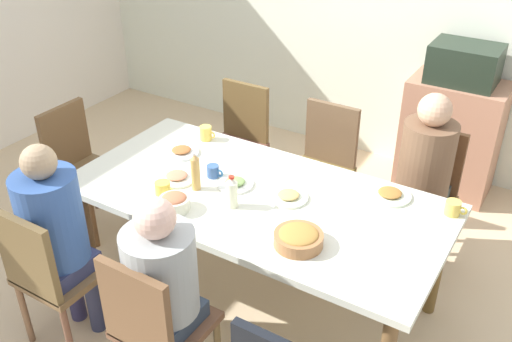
{
  "coord_description": "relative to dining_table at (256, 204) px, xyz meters",
  "views": [
    {
      "loc": [
        1.39,
        -2.27,
        2.45
      ],
      "look_at": [
        0.0,
        0.0,
        0.88
      ],
      "focal_mm": 39.95,
      "sensor_mm": 36.0,
      "label": 1
    }
  ],
  "objects": [
    {
      "name": "ground_plane",
      "position": [
        0.0,
        0.0,
        -0.66
      ],
      "size": [
        7.09,
        7.09,
        0.0
      ],
      "primitive_type": "plane",
      "color": "#CEB38D"
    },
    {
      "name": "wall_back",
      "position": [
        0.0,
        2.15,
        0.64
      ],
      "size": [
        6.15,
        0.12,
        2.6
      ],
      "primitive_type": "cube",
      "color": "silver",
      "rests_on": "ground_plane"
    },
    {
      "name": "dining_table",
      "position": [
        0.0,
        0.0,
        0.0
      ],
      "size": [
        2.11,
        1.03,
        0.73
      ],
      "color": "beige",
      "rests_on": "ground_plane"
    },
    {
      "name": "chair_0",
      "position": [
        -1.44,
        0.0,
        -0.15
      ],
      "size": [
        0.4,
        0.4,
        0.9
      ],
      "color": "brown",
      "rests_on": "ground_plane"
    },
    {
      "name": "chair_2",
      "position": [
        0.7,
        0.9,
        -0.15
      ],
      "size": [
        0.4,
        0.4,
        0.9
      ],
      "color": "brown",
      "rests_on": "ground_plane"
    },
    {
      "name": "person_2",
      "position": [
        0.7,
        0.81,
        0.06
      ],
      "size": [
        0.32,
        0.32,
        1.19
      ],
      "color": "#403743",
      "rests_on": "ground_plane"
    },
    {
      "name": "chair_3",
      "position": [
        0.0,
        0.9,
        -0.15
      ],
      "size": [
        0.4,
        0.4,
        0.9
      ],
      "color": "brown",
      "rests_on": "ground_plane"
    },
    {
      "name": "chair_4",
      "position": [
        -0.7,
        0.9,
        -0.15
      ],
      "size": [
        0.4,
        0.4,
        0.9
      ],
      "color": "brown",
      "rests_on": "ground_plane"
    },
    {
      "name": "chair_5",
      "position": [
        -0.7,
        -0.9,
        -0.15
      ],
      "size": [
        0.4,
        0.4,
        0.9
      ],
      "color": "brown",
      "rests_on": "ground_plane"
    },
    {
      "name": "person_5",
      "position": [
        -0.7,
        -0.81,
        0.07
      ],
      "size": [
        0.32,
        0.32,
        1.21
      ],
      "color": "#2F2C50",
      "rests_on": "ground_plane"
    },
    {
      "name": "chair_6",
      "position": [
        0.0,
        -0.9,
        -0.15
      ],
      "size": [
        0.4,
        0.4,
        0.9
      ],
      "color": "brown",
      "rests_on": "ground_plane"
    },
    {
      "name": "person_6",
      "position": [
        0.0,
        -0.81,
        0.04
      ],
      "size": [
        0.33,
        0.33,
        1.15
      ],
      "color": "#2A394C",
      "rests_on": "ground_plane"
    },
    {
      "name": "plate_0",
      "position": [
        0.64,
        0.37,
        0.08
      ],
      "size": [
        0.24,
        0.24,
        0.04
      ],
      "color": "silver",
      "rests_on": "dining_table"
    },
    {
      "name": "plate_1",
      "position": [
        -0.48,
        -0.1,
        0.08
      ],
      "size": [
        0.23,
        0.23,
        0.04
      ],
      "color": "white",
      "rests_on": "dining_table"
    },
    {
      "name": "plate_2",
      "position": [
        -0.64,
        0.16,
        0.08
      ],
      "size": [
        0.22,
        0.22,
        0.04
      ],
      "color": "white",
      "rests_on": "dining_table"
    },
    {
      "name": "plate_3",
      "position": [
        -0.15,
        0.02,
        0.08
      ],
      "size": [
        0.21,
        0.21,
        0.04
      ],
      "color": "white",
      "rests_on": "dining_table"
    },
    {
      "name": "plate_4",
      "position": [
        0.18,
        0.05,
        0.08
      ],
      "size": [
        0.22,
        0.22,
        0.04
      ],
      "color": "white",
      "rests_on": "dining_table"
    },
    {
      "name": "bowl_0",
      "position": [
        0.41,
        -0.28,
        0.11
      ],
      "size": [
        0.24,
        0.24,
        0.09
      ],
      "color": "#A0683D",
      "rests_on": "dining_table"
    },
    {
      "name": "bowl_1",
      "position": [
        -0.29,
        -0.35,
        0.11
      ],
      "size": [
        0.17,
        0.17,
        0.09
      ],
      "color": "beige",
      "rests_on": "dining_table"
    },
    {
      "name": "cup_0",
      "position": [
        -0.31,
        0.03,
        0.11
      ],
      "size": [
        0.11,
        0.07,
        0.07
      ],
      "color": "#385A96",
      "rests_on": "dining_table"
    },
    {
      "name": "cup_1",
      "position": [
        0.98,
        0.38,
        0.11
      ],
      "size": [
        0.12,
        0.08,
        0.08
      ],
      "color": "#E2BF50",
      "rests_on": "dining_table"
    },
    {
      "name": "cup_2",
      "position": [
        -0.62,
        0.39,
        0.12
      ],
      "size": [
        0.11,
        0.08,
        0.09
      ],
      "color": "#EDCA53",
      "rests_on": "dining_table"
    },
    {
      "name": "cup_3",
      "position": [
        -0.44,
        -0.27,
        0.11
      ],
      "size": [
        0.12,
        0.09,
        0.08
      ],
      "color": "#E2C047",
      "rests_on": "dining_table"
    },
    {
      "name": "bottle_0",
      "position": [
        -0.32,
        -0.13,
        0.18
      ],
      "size": [
        0.05,
        0.05,
        0.23
      ],
      "color": "tan",
      "rests_on": "dining_table"
    },
    {
      "name": "bottle_1",
      "position": [
        -0.05,
        -0.17,
        0.16
      ],
      "size": [
        0.06,
        0.06,
        0.19
      ],
      "color": "#E5E9C2",
      "rests_on": "dining_table"
    },
    {
      "name": "side_cabinet",
      "position": [
        0.62,
        1.85,
        -0.21
      ],
      "size": [
        0.7,
        0.44,
        0.9
      ],
      "primitive_type": "cube",
      "color": "#AC755A",
      "rests_on": "ground_plane"
    },
    {
      "name": "microwave",
      "position": [
        0.62,
        1.85,
        0.38
      ],
      "size": [
        0.48,
        0.36,
        0.28
      ],
      "primitive_type": "cube",
      "color": "#1F2B20",
      "rests_on": "side_cabinet"
    }
  ]
}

